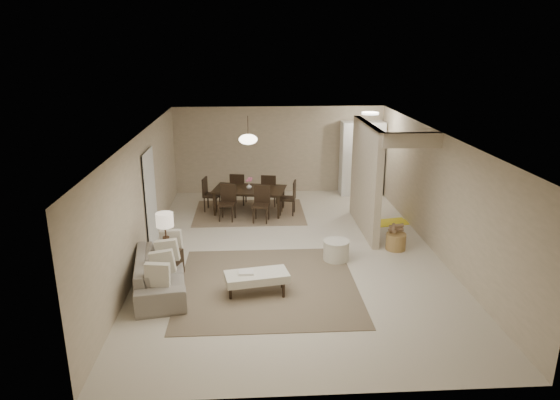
{
  "coord_description": "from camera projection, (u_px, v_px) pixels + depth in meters",
  "views": [
    {
      "loc": [
        -0.8,
        -9.66,
        4.19
      ],
      "look_at": [
        -0.22,
        0.31,
        1.05
      ],
      "focal_mm": 32.0,
      "sensor_mm": 36.0,
      "label": 1
    }
  ],
  "objects": [
    {
      "name": "doorway",
      "position": [
        150.0,
        199.0,
        10.6
      ],
      "size": [
        0.04,
        0.9,
        2.04
      ],
      "primitive_type": "cube",
      "color": "black",
      "rests_on": "floor"
    },
    {
      "name": "back_wall",
      "position": [
        279.0,
        150.0,
        14.41
      ],
      "size": [
        6.0,
        0.0,
        6.0
      ],
      "primitive_type": "plane",
      "rotation": [
        1.57,
        0.0,
        0.0
      ],
      "color": "tan",
      "rests_on": "floor"
    },
    {
      "name": "dining_chairs",
      "position": [
        249.0,
        196.0,
        12.8
      ],
      "size": [
        2.41,
        1.93,
        0.89
      ],
      "color": "black",
      "rests_on": "dining_rug"
    },
    {
      "name": "dining_rug",
      "position": [
        250.0,
        212.0,
        12.93
      ],
      "size": [
        2.8,
        2.1,
        0.01
      ],
      "primitive_type": "cube",
      "color": "#756348",
      "rests_on": "floor"
    },
    {
      "name": "yellow_mat",
      "position": [
        391.0,
        222.0,
        12.21
      ],
      "size": [
        0.92,
        0.67,
        0.01
      ],
      "primitive_type": "cube",
      "rotation": [
        0.0,
        0.0,
        0.2
      ],
      "color": "yellow",
      "rests_on": "floor"
    },
    {
      "name": "pantry_cabinet",
      "position": [
        362.0,
        158.0,
        14.27
      ],
      "size": [
        1.2,
        0.55,
        2.1
      ],
      "primitive_type": "cube",
      "color": "white",
      "rests_on": "floor"
    },
    {
      "name": "living_rug",
      "position": [
        268.0,
        285.0,
        9.04
      ],
      "size": [
        3.2,
        3.2,
        0.01
      ],
      "primitive_type": "cube",
      "color": "brown",
      "rests_on": "floor"
    },
    {
      "name": "side_table",
      "position": [
        168.0,
        264.0,
        9.34
      ],
      "size": [
        0.57,
        0.57,
        0.49
      ],
      "primitive_type": "cube",
      "rotation": [
        0.0,
        0.0,
        -0.35
      ],
      "color": "black",
      "rests_on": "floor"
    },
    {
      "name": "partition",
      "position": [
        365.0,
        178.0,
        11.42
      ],
      "size": [
        0.15,
        2.5,
        2.5
      ],
      "primitive_type": "cube",
      "color": "tan",
      "rests_on": "floor"
    },
    {
      "name": "wicker_basket",
      "position": [
        396.0,
        242.0,
        10.57
      ],
      "size": [
        0.53,
        0.53,
        0.35
      ],
      "primitive_type": "cylinder",
      "rotation": [
        0.0,
        0.0,
        -0.32
      ],
      "color": "#9D6D3E",
      "rests_on": "floor"
    },
    {
      "name": "left_wall",
      "position": [
        142.0,
        197.0,
        9.96
      ],
      "size": [
        0.0,
        9.0,
        9.0
      ],
      "primitive_type": "plane",
      "rotation": [
        1.57,
        0.0,
        1.57
      ],
      "color": "tan",
      "rests_on": "floor"
    },
    {
      "name": "round_pouf",
      "position": [
        336.0,
        250.0,
        10.04
      ],
      "size": [
        0.53,
        0.53,
        0.41
      ],
      "primitive_type": "cylinder",
      "color": "beige",
      "rests_on": "floor"
    },
    {
      "name": "ceiling",
      "position": [
        292.0,
        134.0,
        9.75
      ],
      "size": [
        9.0,
        9.0,
        0.0
      ],
      "primitive_type": "plane",
      "rotation": [
        3.14,
        0.0,
        0.0
      ],
      "color": "white",
      "rests_on": "back_wall"
    },
    {
      "name": "ottoman_bench",
      "position": [
        257.0,
        277.0,
        8.65
      ],
      "size": [
        1.16,
        0.69,
        0.39
      ],
      "rotation": [
        0.0,
        0.0,
        0.18
      ],
      "color": "beige",
      "rests_on": "living_rug"
    },
    {
      "name": "vase",
      "position": [
        249.0,
        186.0,
        12.72
      ],
      "size": [
        0.18,
        0.18,
        0.14
      ],
      "primitive_type": "imported",
      "rotation": [
        0.0,
        0.0,
        0.41
      ],
      "color": "silver",
      "rests_on": "dining_table"
    },
    {
      "name": "flush_light",
      "position": [
        370.0,
        113.0,
        12.94
      ],
      "size": [
        0.44,
        0.44,
        0.05
      ],
      "primitive_type": "cylinder",
      "color": "white",
      "rests_on": "ceiling"
    },
    {
      "name": "sofa",
      "position": [
        160.0,
        272.0,
        8.85
      ],
      "size": [
        2.22,
        1.16,
        0.62
      ],
      "primitive_type": "imported",
      "rotation": [
        0.0,
        0.0,
        1.73
      ],
      "color": "gray",
      "rests_on": "floor"
    },
    {
      "name": "table_lamp",
      "position": [
        165.0,
        223.0,
        9.09
      ],
      "size": [
        0.32,
        0.32,
        0.76
      ],
      "color": "#442E1D",
      "rests_on": "side_table"
    },
    {
      "name": "right_wall",
      "position": [
        436.0,
        192.0,
        10.29
      ],
      "size": [
        0.0,
        9.0,
        9.0
      ],
      "primitive_type": "plane",
      "rotation": [
        1.57,
        0.0,
        -1.57
      ],
      "color": "tan",
      "rests_on": "floor"
    },
    {
      "name": "dining_table",
      "position": [
        249.0,
        201.0,
        12.84
      ],
      "size": [
        1.98,
        1.35,
        0.64
      ],
      "primitive_type": "imported",
      "rotation": [
        0.0,
        0.0,
        -0.2
      ],
      "color": "black",
      "rests_on": "dining_rug"
    },
    {
      "name": "pendant_light",
      "position": [
        248.0,
        139.0,
        12.36
      ],
      "size": [
        0.46,
        0.46,
        0.71
      ],
      "color": "#442E1D",
      "rests_on": "ceiling"
    },
    {
      "name": "floor",
      "position": [
        291.0,
        252.0,
        10.5
      ],
      "size": [
        9.0,
        9.0,
        0.0
      ],
      "primitive_type": "plane",
      "color": "beige",
      "rests_on": "ground"
    }
  ]
}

